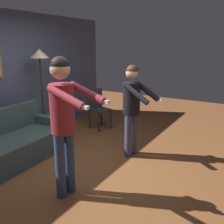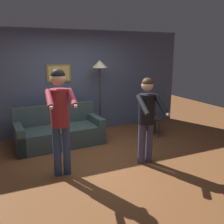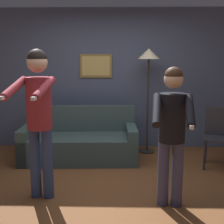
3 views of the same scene
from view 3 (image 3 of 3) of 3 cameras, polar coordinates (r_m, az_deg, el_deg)
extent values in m
plane|color=brown|center=(4.26, -1.32, -13.78)|extent=(12.00, 12.00, 0.00)
cube|color=#495573|center=(5.91, -0.39, 6.05)|extent=(6.40, 0.06, 2.60)
cube|color=olive|center=(5.86, -2.95, 8.42)|extent=(0.60, 0.02, 0.43)
cube|color=#D7BB65|center=(5.85, -2.96, 8.42)|extent=(0.52, 0.01, 0.35)
cube|color=#3A4D4C|center=(5.30, -5.96, -6.53)|extent=(1.94, 0.93, 0.42)
cube|color=#3A4D4C|center=(5.53, -5.73, -1.15)|extent=(1.90, 0.22, 0.45)
cube|color=#3C534C|center=(5.42, -15.22, -5.57)|extent=(0.20, 0.86, 0.58)
cube|color=#385151|center=(5.27, 3.54, -5.67)|extent=(0.20, 0.86, 0.58)
cylinder|color=#332D28|center=(5.79, 6.38, -7.11)|extent=(0.28, 0.28, 0.02)
cylinder|color=#332D28|center=(5.60, 6.55, 1.12)|extent=(0.04, 0.04, 1.66)
cone|color=#F9EAB7|center=(5.53, 6.74, 10.56)|extent=(0.38, 0.38, 0.18)
cylinder|color=navy|center=(3.99, -13.87, -9.04)|extent=(0.13, 0.13, 0.87)
cylinder|color=navy|center=(3.94, -11.68, -9.23)|extent=(0.13, 0.13, 0.87)
cylinder|color=maroon|center=(3.79, -13.23, 1.56)|extent=(0.30, 0.30, 0.62)
sphere|color=#D8AD8E|center=(3.75, -13.53, 8.82)|extent=(0.24, 0.24, 0.24)
sphere|color=black|center=(3.75, -13.56, 9.46)|extent=(0.23, 0.23, 0.23)
cylinder|color=maroon|center=(3.59, -17.42, 4.24)|extent=(0.15, 0.56, 0.23)
cube|color=white|center=(3.36, -19.26, 2.53)|extent=(0.06, 0.15, 0.04)
cylinder|color=maroon|center=(3.46, -12.30, 4.26)|extent=(0.15, 0.56, 0.23)
cube|color=white|center=(3.22, -13.87, 2.49)|extent=(0.06, 0.15, 0.04)
cylinder|color=#404164|center=(3.74, 9.35, -11.00)|extent=(0.13, 0.13, 0.78)
cylinder|color=#404164|center=(3.75, 11.84, -11.05)|extent=(0.13, 0.13, 0.78)
cylinder|color=black|center=(3.56, 10.95, -1.04)|extent=(0.30, 0.30, 0.55)
sphere|color=#D8AD8E|center=(3.50, 11.19, 5.89)|extent=(0.21, 0.21, 0.21)
sphere|color=#382314|center=(3.50, 11.21, 6.50)|extent=(0.20, 0.20, 0.20)
cylinder|color=black|center=(3.33, 8.22, 0.43)|extent=(0.15, 0.47, 0.32)
cylinder|color=black|center=(3.34, 14.06, 0.27)|extent=(0.15, 0.47, 0.32)
cube|color=white|center=(3.16, 14.30, -2.54)|extent=(0.06, 0.15, 0.04)
cylinder|color=#2D2D33|center=(5.02, 16.55, -7.67)|extent=(0.04, 0.04, 0.45)
cylinder|color=#2D2D33|center=(5.37, 16.72, -6.52)|extent=(0.04, 0.04, 0.45)
cube|color=#2D2D33|center=(5.13, 18.79, -4.64)|extent=(0.53, 0.53, 0.03)
cube|color=#2D2D33|center=(5.26, 18.95, -1.59)|extent=(0.41, 0.16, 0.45)
camera|label=1|loc=(3.55, -63.26, 8.03)|focal=40.00mm
camera|label=2|loc=(1.88, -100.28, 8.62)|focal=40.00mm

